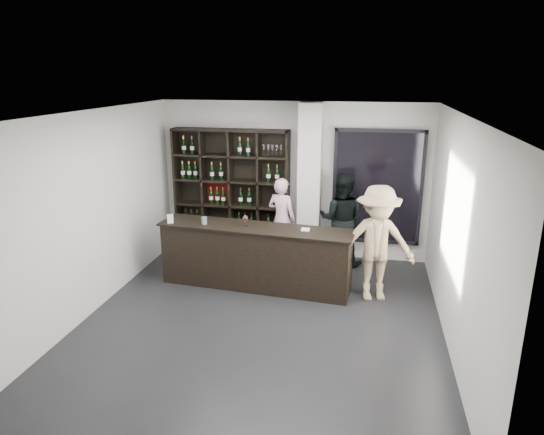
% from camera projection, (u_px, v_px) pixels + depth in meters
% --- Properties ---
extents(floor, '(5.00, 5.50, 0.01)m').
position_uv_depth(floor, '(262.00, 321.00, 6.91)').
color(floor, black).
rests_on(floor, ground).
extents(wine_shelf, '(2.20, 0.35, 2.40)m').
position_uv_depth(wine_shelf, '(231.00, 193.00, 9.19)').
color(wine_shelf, black).
rests_on(wine_shelf, floor).
extents(structural_column, '(0.40, 0.40, 2.90)m').
position_uv_depth(structural_column, '(310.00, 184.00, 8.75)').
color(structural_column, silver).
rests_on(structural_column, floor).
extents(glass_panel, '(1.60, 0.08, 2.10)m').
position_uv_depth(glass_panel, '(377.00, 187.00, 8.74)').
color(glass_panel, black).
rests_on(glass_panel, floor).
extents(tasting_counter, '(3.15, 0.66, 1.04)m').
position_uv_depth(tasting_counter, '(255.00, 257.00, 7.86)').
color(tasting_counter, black).
rests_on(tasting_counter, floor).
extents(taster_pink, '(0.67, 0.55, 1.57)m').
position_uv_depth(taster_pink, '(282.00, 219.00, 8.97)').
color(taster_pink, '#FFC1D1').
rests_on(taster_pink, floor).
extents(taster_black, '(0.90, 0.74, 1.69)m').
position_uv_depth(taster_black, '(342.00, 219.00, 8.74)').
color(taster_black, black).
rests_on(taster_black, floor).
extents(customer, '(1.28, 0.89, 1.81)m').
position_uv_depth(customer, '(377.00, 244.00, 7.34)').
color(customer, '#967D5C').
rests_on(customer, floor).
extents(wine_glass, '(0.10, 0.10, 0.20)m').
position_uv_depth(wine_glass, '(245.00, 220.00, 7.72)').
color(wine_glass, white).
rests_on(wine_glass, tasting_counter).
extents(spit_cup, '(0.10, 0.10, 0.12)m').
position_uv_depth(spit_cup, '(204.00, 221.00, 7.83)').
color(spit_cup, silver).
rests_on(spit_cup, tasting_counter).
extents(napkin_stack, '(0.13, 0.13, 0.02)m').
position_uv_depth(napkin_stack, '(305.00, 230.00, 7.54)').
color(napkin_stack, white).
rests_on(napkin_stack, tasting_counter).
extents(card_stand, '(0.11, 0.08, 0.14)m').
position_uv_depth(card_stand, '(170.00, 219.00, 7.87)').
color(card_stand, white).
rests_on(card_stand, tasting_counter).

